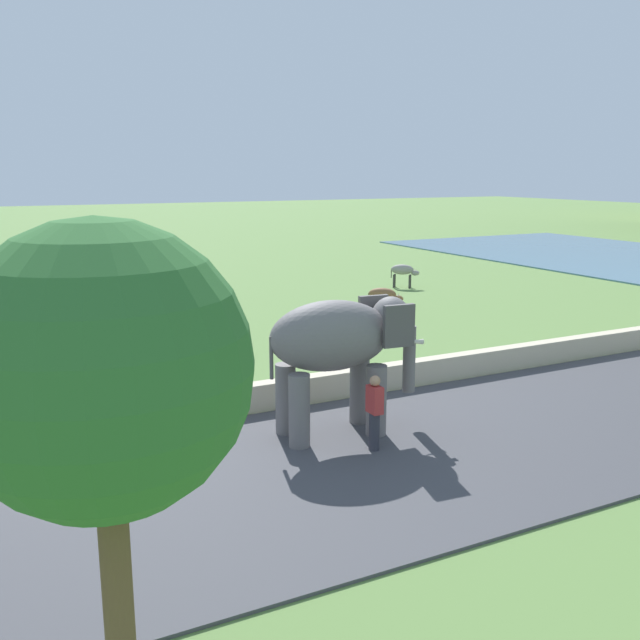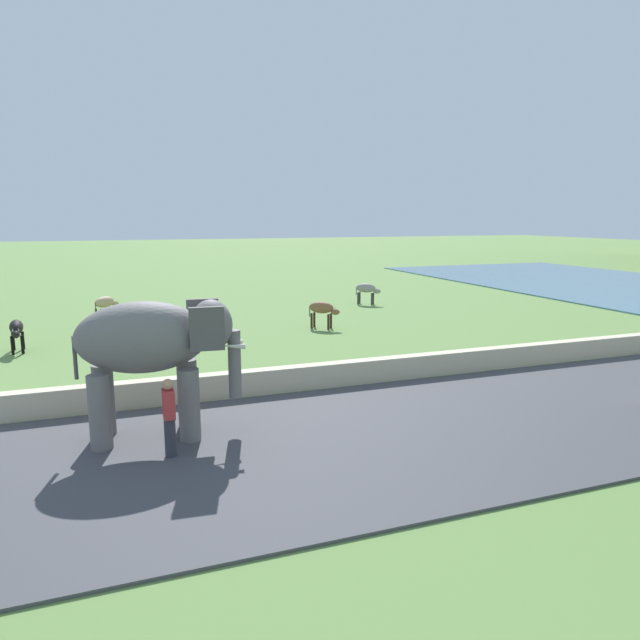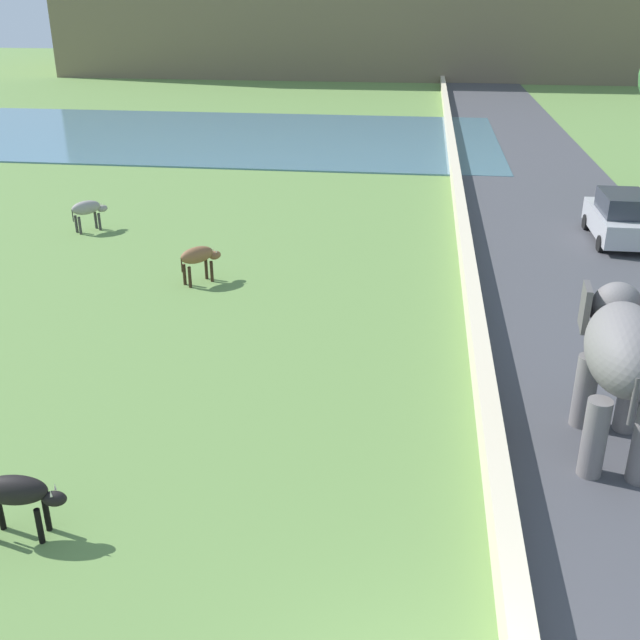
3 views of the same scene
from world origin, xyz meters
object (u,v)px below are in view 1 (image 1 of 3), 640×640
Objects in this scene: elephant at (341,344)px; cow_tan at (132,294)px; cow_grey at (403,271)px; cow_black at (76,327)px; person_beside_elephant at (375,412)px; cow_brown at (384,296)px.

elephant is 15.41m from cow_tan.
cow_black is at bearing -69.87° from cow_grey.
elephant reaches higher than cow_tan.
person_beside_elephant reaches higher than cow_black.
cow_black is at bearing -158.23° from elephant.
cow_grey is at bearing 92.41° from cow_tan.
elephant is at bearing -173.36° from person_beside_elephant.
person_beside_elephant is 11.85m from cow_black.
cow_tan is (-15.32, -1.05, -1.20)m from elephant.
elephant reaches higher than cow_brown.
person_beside_elephant is at bearing 6.64° from elephant.
cow_brown is (-11.52, 7.48, -0.04)m from person_beside_elephant.
cow_grey is (-17.06, 12.12, -0.04)m from person_beside_elephant.
elephant is 2.88× the size of cow_tan.
cow_black is at bearing -159.73° from person_beside_elephant.
cow_tan is (0.56, -13.31, 0.00)m from cow_grey.
person_beside_elephant is 1.33× the size of cow_tan.
cow_brown is 10.01m from cow_tan.
cow_grey is 7.23m from cow_brown.
elephant is at bearing 21.77° from cow_black.
elephant is 2.50× the size of cow_black.
elephant is 10.77m from cow_black.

